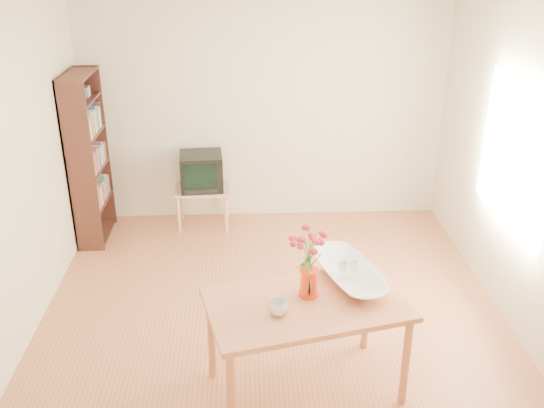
{
  "coord_description": "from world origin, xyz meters",
  "views": [
    {
      "loc": [
        -0.21,
        -4.26,
        3.06
      ],
      "look_at": [
        0.0,
        0.3,
        1.0
      ],
      "focal_mm": 40.0,
      "sensor_mm": 36.0,
      "label": 1
    }
  ],
  "objects_px": {
    "bowl": "(350,247)",
    "television": "(201,170)",
    "mug": "(278,308)",
    "pitcher": "(309,283)",
    "table": "(307,313)"
  },
  "relations": [
    {
      "from": "bowl",
      "to": "television",
      "type": "xyz_separation_m",
      "value": [
        -1.22,
        2.46,
        -0.34
      ]
    },
    {
      "from": "mug",
      "to": "bowl",
      "type": "relative_size",
      "value": 0.24
    },
    {
      "from": "pitcher",
      "to": "bowl",
      "type": "relative_size",
      "value": 0.4
    },
    {
      "from": "table",
      "to": "mug",
      "type": "relative_size",
      "value": 11.71
    },
    {
      "from": "bowl",
      "to": "television",
      "type": "height_order",
      "value": "bowl"
    },
    {
      "from": "table",
      "to": "bowl",
      "type": "bearing_deg",
      "value": 29.34
    },
    {
      "from": "pitcher",
      "to": "bowl",
      "type": "bearing_deg",
      "value": 39.56
    },
    {
      "from": "bowl",
      "to": "television",
      "type": "bearing_deg",
      "value": 116.4
    },
    {
      "from": "table",
      "to": "mug",
      "type": "distance_m",
      "value": 0.28
    },
    {
      "from": "pitcher",
      "to": "mug",
      "type": "bearing_deg",
      "value": -131.34
    },
    {
      "from": "mug",
      "to": "television",
      "type": "bearing_deg",
      "value": -106.04
    },
    {
      "from": "bowl",
      "to": "table",
      "type": "bearing_deg",
      "value": -136.98
    },
    {
      "from": "bowl",
      "to": "television",
      "type": "relative_size",
      "value": 1.1
    },
    {
      "from": "television",
      "to": "table",
      "type": "bearing_deg",
      "value": -76.65
    },
    {
      "from": "pitcher",
      "to": "mug",
      "type": "distance_m",
      "value": 0.31
    }
  ]
}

